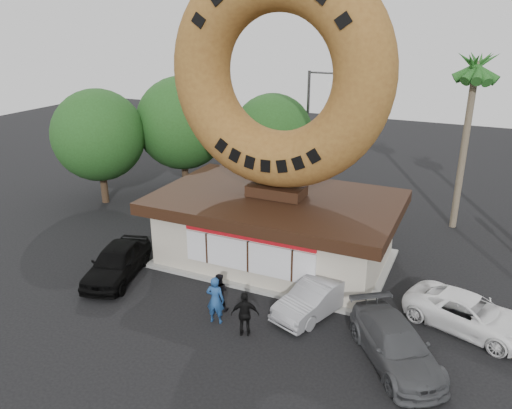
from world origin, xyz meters
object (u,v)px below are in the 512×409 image
at_px(giant_donut, 278,74).
at_px(person_center, 219,292).
at_px(car_silver, 316,297).
at_px(street_lamp, 310,127).
at_px(car_grey, 396,344).
at_px(person_right, 245,314).
at_px(donut_shop, 276,226).
at_px(car_black, 117,262).
at_px(car_white, 470,314).
at_px(person_left, 215,300).

bearing_deg(giant_donut, person_center, -94.09).
bearing_deg(car_silver, street_lamp, 130.41).
distance_m(person_center, car_grey, 7.01).
distance_m(person_center, person_right, 2.02).
xyz_separation_m(person_right, car_silver, (1.90, 2.54, -0.21)).
distance_m(donut_shop, car_black, 7.45).
bearing_deg(person_right, car_white, -174.62).
xyz_separation_m(giant_donut, car_silver, (3.23, -3.59, -8.13)).
height_order(donut_shop, giant_donut, giant_donut).
bearing_deg(donut_shop, person_right, -77.65).
distance_m(person_left, person_right, 1.42).
xyz_separation_m(person_center, car_white, (9.18, 2.75, -0.14)).
bearing_deg(street_lamp, person_left, -83.52).
height_order(donut_shop, person_right, donut_shop).
height_order(person_center, car_black, person_center).
height_order(donut_shop, car_silver, donut_shop).
bearing_deg(car_grey, person_center, 141.58).
bearing_deg(car_black, giant_donut, 23.15).
xyz_separation_m(person_center, car_grey, (7.00, -0.35, -0.11)).
height_order(street_lamp, person_center, street_lamp).
distance_m(giant_donut, person_left, 9.78).
bearing_deg(person_right, car_black, -33.89).
distance_m(street_lamp, car_white, 16.73).
relative_size(person_center, car_white, 0.34).
bearing_deg(giant_donut, car_white, -14.58).
bearing_deg(person_center, car_black, -26.40).
bearing_deg(car_silver, person_center, -138.04).
height_order(street_lamp, car_black, street_lamp).
bearing_deg(car_black, car_white, -6.30).
height_order(street_lamp, car_grey, street_lamp).
relative_size(car_grey, car_white, 1.00).
xyz_separation_m(street_lamp, person_center, (1.49, -15.05, -3.68)).
bearing_deg(person_right, car_silver, -148.44).
relative_size(giant_donut, person_center, 6.27).
distance_m(person_right, car_silver, 3.18).
distance_m(person_center, car_white, 9.59).
height_order(person_left, car_black, person_left).
distance_m(giant_donut, street_lamp, 11.05).
height_order(person_center, person_right, person_right).
xyz_separation_m(donut_shop, car_silver, (3.23, -3.57, -1.09)).
relative_size(car_black, car_silver, 1.12).
height_order(person_left, car_grey, person_left).
distance_m(car_black, car_grey, 12.46).
relative_size(person_right, car_white, 0.37).
bearing_deg(donut_shop, person_left, -90.55).
xyz_separation_m(street_lamp, person_left, (1.80, -15.85, -3.51)).
bearing_deg(car_white, street_lamp, 59.60).
bearing_deg(person_left, person_right, 159.08).
relative_size(donut_shop, car_grey, 2.37).
relative_size(giant_donut, street_lamp, 1.25).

